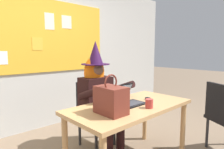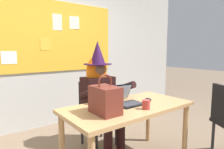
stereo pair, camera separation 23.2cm
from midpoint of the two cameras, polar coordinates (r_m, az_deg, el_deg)
The scene contains 8 objects.
wall_back_bulletin at distance 3.48m, azimuth -16.11°, elevation 7.05°, with size 6.31×1.98×2.61m.
desk_main at distance 2.17m, azimuth 8.02°, elevation -11.28°, with size 1.44×0.72×0.71m.
chair_at_desk at distance 2.75m, azimuth -2.51°, elevation -10.21°, with size 0.45×0.45×0.88m.
person_costumed at distance 2.59m, azimuth -0.92°, elevation -4.73°, with size 0.59×0.65×1.44m.
laptop at distance 2.19m, azimuth 7.27°, elevation -7.36°, with size 0.29×0.33×0.21m.
computer_mouse at distance 2.36m, azimuth 13.53°, elevation -7.24°, with size 0.06×0.10×0.03m, color black.
handbag at distance 1.82m, azimuth 1.62°, elevation -7.51°, with size 0.20×0.30×0.38m.
coffee_mug at distance 2.03m, azimuth 13.37°, elevation -8.70°, with size 0.08×0.08×0.10m, color #B23833.
Camera 2 is at (-1.15, -1.49, 1.31)m, focal length 30.84 mm.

